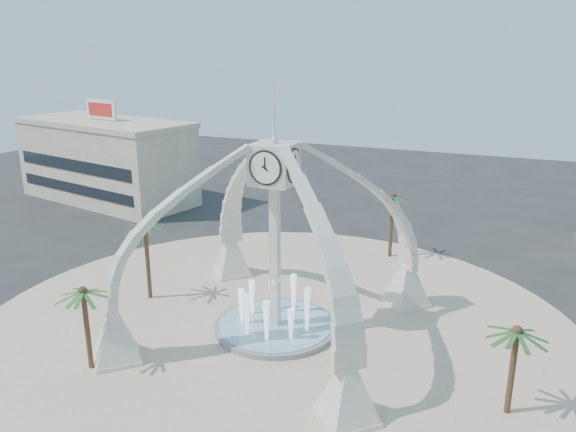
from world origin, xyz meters
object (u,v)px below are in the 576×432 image
at_px(palm_west, 145,225).
at_px(palm_north, 393,197).
at_px(clock_tower, 275,236).
at_px(palm_east, 517,332).
at_px(fountain, 275,326).
at_px(palm_south, 83,292).

xyz_separation_m(palm_west, palm_north, (14.25, 15.37, -0.18)).
relative_size(clock_tower, palm_east, 3.42).
distance_m(fountain, palm_west, 11.78).
xyz_separation_m(clock_tower, palm_south, (-7.88, -8.36, -1.71)).
bearing_deg(palm_east, clock_tower, 166.78).
xyz_separation_m(palm_north, palm_south, (-11.67, -24.48, -0.69)).
bearing_deg(clock_tower, palm_east, -13.22).
bearing_deg(palm_north, palm_east, -61.50).
xyz_separation_m(palm_east, palm_west, (-24.84, 4.12, 1.08)).
relative_size(clock_tower, palm_west, 2.81).
bearing_deg(palm_west, clock_tower, -4.08).
xyz_separation_m(fountain, palm_east, (14.38, -3.38, 4.28)).
relative_size(fountain, palm_north, 1.29).
distance_m(fountain, palm_north, 17.35).
bearing_deg(palm_west, palm_north, 47.16).
distance_m(clock_tower, palm_south, 11.62).
relative_size(palm_east, palm_south, 0.96).
height_order(clock_tower, palm_north, clock_tower).
relative_size(clock_tower, fountain, 2.24).
bearing_deg(clock_tower, fountain, 90.00).
height_order(fountain, palm_east, palm_east).
bearing_deg(palm_north, fountain, -103.24).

